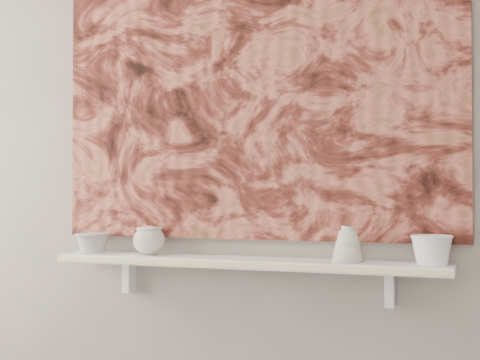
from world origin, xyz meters
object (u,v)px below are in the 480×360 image
at_px(painting, 252,87).
at_px(bowl_grey, 92,242).
at_px(shelf, 244,262).
at_px(bowl_white, 432,250).
at_px(cup_cream, 149,240).
at_px(bell_vessel, 348,244).

height_order(painting, bowl_grey, painting).
distance_m(shelf, bowl_white, 0.63).
distance_m(painting, bowl_white, 0.85).
bearing_deg(cup_cream, painting, 12.27).
xyz_separation_m(cup_cream, bowl_white, (1.00, 0.00, -0.01)).
xyz_separation_m(bowl_grey, bell_vessel, (0.97, 0.00, 0.02)).
bearing_deg(bowl_grey, painting, 7.50).
bearing_deg(painting, cup_cream, -167.73).
height_order(painting, bowl_white, painting).
height_order(painting, cup_cream, painting).
distance_m(cup_cream, bell_vessel, 0.73).
bearing_deg(painting, bell_vessel, -12.52).
xyz_separation_m(painting, bell_vessel, (0.36, -0.08, -0.55)).
height_order(bowl_grey, bell_vessel, bell_vessel).
xyz_separation_m(bowl_grey, bowl_white, (1.24, 0.00, 0.01)).
xyz_separation_m(shelf, painting, (0.00, 0.08, 0.62)).
relative_size(shelf, bowl_grey, 10.37).
height_order(shelf, bowl_white, bowl_white).
distance_m(cup_cream, bowl_white, 1.00).
height_order(painting, bell_vessel, painting).
relative_size(painting, bowl_white, 11.47).
distance_m(bell_vessel, bowl_white, 0.27).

